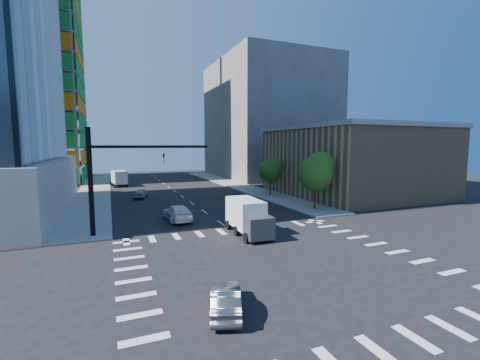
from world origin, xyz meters
name	(u,v)px	position (x,y,z in m)	size (l,w,h in m)	color
ground	(281,265)	(0.00, 0.00, 0.00)	(160.00, 160.00, 0.00)	black
road_markings	(281,265)	(0.00, 0.00, 0.01)	(20.00, 20.00, 0.01)	silver
sidewalk_ne	(235,185)	(12.50, 40.00, 0.07)	(5.00, 60.00, 0.15)	gray
sidewalk_nw	(94,192)	(-12.50, 40.00, 0.07)	(5.00, 60.00, 0.15)	gray
construction_building	(12,61)	(-27.41, 61.93, 24.61)	(25.16, 34.50, 70.60)	gray
commercial_building	(352,161)	(25.00, 22.00, 5.31)	(20.50, 22.50, 10.60)	#988058
bg_building_ne	(267,120)	(27.00, 55.00, 14.00)	(24.00, 30.00, 28.00)	#64605A
signal_mast_nw	(110,171)	(-10.00, 11.50, 5.49)	(10.20, 0.40, 9.00)	black
tree_south	(317,171)	(12.63, 13.90, 4.69)	(4.16, 4.16, 6.82)	#382316
tree_north	(272,170)	(12.93, 25.90, 3.99)	(3.54, 3.52, 5.78)	#382316
car_nb_far	(252,204)	(5.71, 17.06, 0.68)	(2.25, 4.89, 1.36)	black
car_sb_near	(178,213)	(-3.71, 14.83, 0.79)	(2.22, 5.45, 1.58)	white
car_sb_mid	(141,193)	(-5.92, 31.04, 0.69)	(1.62, 4.04, 1.38)	gray
car_sb_cross	(226,299)	(-5.31, -4.18, 0.62)	(1.32, 3.79, 1.25)	#57585D
box_truck_near	(249,220)	(0.88, 7.16, 1.31)	(2.60, 5.72, 2.96)	black
box_truck_far	(118,179)	(-8.50, 47.40, 1.30)	(3.18, 5.90, 2.94)	black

